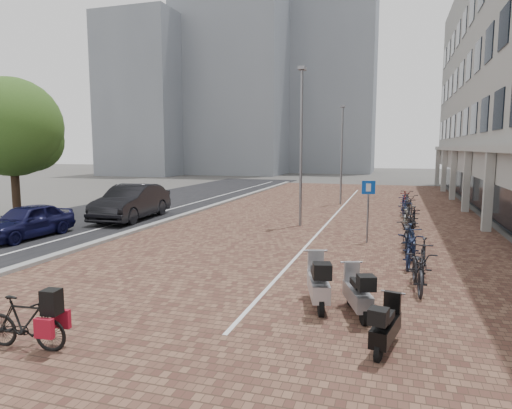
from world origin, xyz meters
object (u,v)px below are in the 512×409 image
object	(u,v)px
car_navy	(27,221)
parking_sign	(368,202)
car_dark	(132,202)
hero_bike	(25,322)
scooter_mid	(386,325)
scooter_back	(357,292)
scooter_front	(318,281)

from	to	relation	value
car_navy	parking_sign	xyz separation A→B (m)	(12.63, 2.90, 0.87)
car_navy	parking_sign	size ratio (longest dim) A/B	1.69
car_dark	hero_bike	size ratio (longest dim) A/B	3.22
scooter_mid	scooter_back	world-z (taller)	scooter_back
hero_bike	scooter_mid	size ratio (longest dim) A/B	1.18
scooter_front	scooter_mid	distance (m)	2.31
scooter_front	parking_sign	xyz separation A→B (m)	(0.62, 7.07, 0.95)
car_dark	hero_bike	xyz separation A→B (m)	(6.20, -12.91, -0.36)
hero_bike	scooter_front	bearing A→B (deg)	-55.92
scooter_front	car_dark	bearing A→B (deg)	123.41
car_navy	scooter_mid	bearing A→B (deg)	-22.18
car_navy	hero_bike	world-z (taller)	car_navy
car_dark	parking_sign	bearing A→B (deg)	-15.76
scooter_mid	parking_sign	distance (m)	8.97
scooter_mid	scooter_back	distance (m)	1.63
car_navy	scooter_front	bearing A→B (deg)	-17.48
hero_bike	scooter_mid	world-z (taller)	hero_bike
car_navy	scooter_back	bearing A→B (deg)	-17.37
scooter_front	parking_sign	distance (m)	7.16
scooter_mid	parking_sign	world-z (taller)	parking_sign
car_navy	scooter_front	xyz separation A→B (m)	(12.01, -4.18, -0.08)
scooter_mid	car_dark	bearing A→B (deg)	149.18
hero_bike	scooter_back	distance (m)	6.28
car_navy	scooter_front	distance (m)	12.71
car_dark	scooter_mid	bearing A→B (deg)	-46.96
car_navy	parking_sign	world-z (taller)	parking_sign
scooter_back	parking_sign	world-z (taller)	parking_sign
car_dark	scooter_back	size ratio (longest dim) A/B	3.41
hero_bike	scooter_mid	bearing A→B (deg)	-77.76
hero_bike	scooter_front	distance (m)	5.74
hero_bike	scooter_front	world-z (taller)	scooter_front
car_dark	car_navy	bearing A→B (deg)	-108.94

